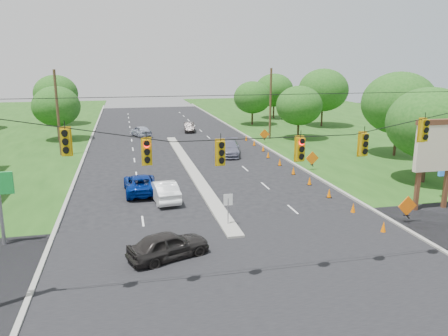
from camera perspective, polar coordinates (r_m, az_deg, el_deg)
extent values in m
plane|color=black|center=(21.41, 4.37, -13.31)|extent=(160.00, 160.00, 0.00)
cube|color=black|center=(21.41, 4.37, -13.31)|extent=(160.00, 14.00, 0.02)
cube|color=gray|center=(49.33, -17.68, 1.66)|extent=(0.25, 110.00, 0.16)
cube|color=gray|center=(51.66, 5.23, 2.77)|extent=(0.25, 110.00, 0.16)
cube|color=gray|center=(40.78, -4.39, -0.14)|extent=(1.00, 34.00, 0.18)
cylinder|color=gray|center=(26.38, 0.53, -5.82)|extent=(0.06, 0.06, 1.80)
cube|color=white|center=(26.12, 0.54, -4.16)|extent=(0.55, 0.04, 0.70)
cylinder|color=black|center=(18.34, 5.70, 5.15)|extent=(24.00, 0.04, 0.04)
cube|color=gold|center=(17.57, -19.94, 3.20)|extent=(0.34, 0.24, 1.00)
cube|color=gold|center=(17.55, -10.05, 2.05)|extent=(0.34, 0.24, 1.00)
cube|color=gold|center=(17.97, -0.43, 1.97)|extent=(0.34, 0.24, 1.00)
cube|color=gold|center=(19.02, 9.92, 2.41)|extent=(0.34, 0.24, 1.00)
cube|color=gold|center=(20.35, 17.76, 2.94)|extent=(0.34, 0.24, 1.00)
cube|color=gold|center=(21.95, 24.64, 4.48)|extent=(0.34, 0.24, 1.00)
cylinder|color=#422D1C|center=(48.92, -20.88, 6.67)|extent=(0.28, 0.28, 9.00)
cylinder|color=#422D1C|center=(56.49, 6.08, 8.29)|extent=(0.28, 0.28, 9.00)
cylinder|color=gray|center=(26.24, -27.17, -4.95)|extent=(0.20, 0.20, 4.00)
cube|color=#59331E|center=(31.48, 24.03, -1.33)|extent=(0.25, 0.25, 4.40)
cube|color=#59331E|center=(32.84, 27.11, -1.07)|extent=(0.25, 0.25, 4.40)
cube|color=beige|center=(31.72, 25.99, 2.48)|extent=(3.00, 0.35, 3.20)
cube|color=#59331E|center=(31.48, 26.30, 5.42)|extent=(3.20, 0.40, 0.35)
cone|color=#FF6F00|center=(27.27, 20.11, -7.25)|extent=(0.32, 0.32, 0.70)
cone|color=#FF6F00|center=(30.07, 16.52, -5.03)|extent=(0.32, 0.32, 0.70)
cone|color=#FF6F00|center=(33.00, 13.57, -3.19)|extent=(0.32, 0.32, 0.70)
cone|color=#FF6F00|center=(36.04, 11.12, -1.64)|extent=(0.32, 0.32, 0.70)
cone|color=#FF6F00|center=(39.15, 9.06, -0.33)|extent=(0.32, 0.32, 0.70)
cone|color=#FF6F00|center=(42.32, 7.30, 0.78)|extent=(0.32, 0.32, 0.70)
cone|color=#FF6F00|center=(45.55, 5.79, 1.74)|extent=(0.32, 0.32, 0.70)
cone|color=#FF6F00|center=(48.99, 5.15, 2.60)|extent=(0.32, 0.32, 0.70)
cone|color=#FF6F00|center=(52.26, 3.97, 3.32)|extent=(0.32, 0.32, 0.70)
cone|color=#FF6F00|center=(55.57, 2.92, 3.95)|extent=(0.32, 0.32, 0.70)
cube|color=black|center=(29.18, 22.73, -5.71)|extent=(0.06, 0.58, 0.26)
cube|color=black|center=(29.18, 22.73, -5.71)|extent=(0.06, 0.58, 0.26)
cube|color=orange|center=(29.00, 22.83, -4.59)|extent=(1.27, 0.05, 1.27)
cube|color=black|center=(40.85, 11.41, 0.44)|extent=(0.06, 0.58, 0.26)
cube|color=black|center=(40.85, 11.41, 0.44)|extent=(0.06, 0.58, 0.26)
cube|color=orange|center=(40.72, 11.45, 1.26)|extent=(1.27, 0.05, 1.27)
cube|color=black|center=(53.64, 5.30, 3.77)|extent=(0.06, 0.58, 0.26)
cube|color=black|center=(53.64, 5.30, 3.77)|extent=(0.06, 0.58, 0.26)
cube|color=orange|center=(53.55, 5.31, 4.41)|extent=(1.27, 0.05, 1.27)
cylinder|color=black|center=(59.36, -20.81, 4.59)|extent=(0.28, 0.28, 2.52)
ellipsoid|color=#194C14|center=(59.00, -21.07, 7.54)|extent=(5.88, 5.88, 5.04)
cylinder|color=black|center=(74.35, -20.88, 6.38)|extent=(0.28, 0.28, 2.88)
ellipsoid|color=#194C14|center=(74.04, -21.11, 9.08)|extent=(6.72, 6.72, 5.76)
cylinder|color=black|center=(39.32, 24.72, 0.26)|extent=(0.28, 0.28, 2.88)
ellipsoid|color=#194C14|center=(38.73, 25.23, 5.34)|extent=(6.72, 6.72, 5.76)
cylinder|color=black|center=(49.53, 21.47, 3.32)|extent=(0.28, 0.28, 3.24)
ellipsoid|color=#194C14|center=(49.04, 21.87, 7.87)|extent=(7.56, 7.56, 6.48)
cylinder|color=black|center=(57.18, 9.66, 4.97)|extent=(0.28, 0.28, 2.52)
ellipsoid|color=#194C14|center=(56.81, 9.78, 8.04)|extent=(5.88, 5.88, 5.04)
cylinder|color=black|center=(69.43, 12.66, 6.64)|extent=(0.28, 0.28, 3.24)
ellipsoid|color=#194C14|center=(69.08, 12.83, 9.90)|extent=(7.56, 7.56, 6.48)
cylinder|color=black|center=(78.04, 6.49, 7.49)|extent=(0.28, 0.28, 2.88)
ellipsoid|color=#194C14|center=(77.75, 6.56, 10.07)|extent=(6.72, 6.72, 5.76)
cylinder|color=black|center=(69.60, 3.71, 6.66)|extent=(0.28, 0.28, 2.52)
ellipsoid|color=#194C14|center=(69.29, 3.75, 9.18)|extent=(5.88, 5.88, 5.04)
imported|color=black|center=(22.51, -7.26, -9.97)|extent=(4.52, 3.06, 1.43)
imported|color=white|center=(31.60, -7.88, -2.94)|extent=(2.10, 4.66, 1.49)
imported|color=navy|center=(33.77, -10.84, -2.02)|extent=(2.56, 5.22, 1.43)
imported|color=slate|center=(46.59, 0.68, 2.62)|extent=(3.46, 5.78, 1.57)
imported|color=#9DA2B6|center=(59.75, -10.82, 4.77)|extent=(3.05, 4.56, 1.44)
imported|color=#282423|center=(62.94, -4.57, 5.35)|extent=(1.80, 4.15, 1.33)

